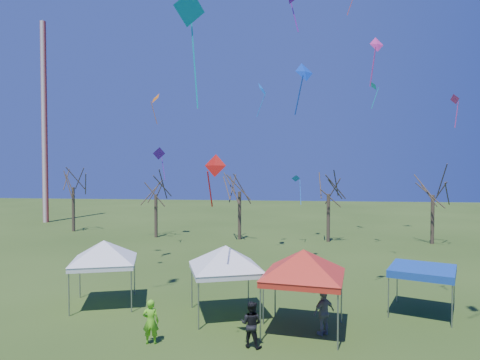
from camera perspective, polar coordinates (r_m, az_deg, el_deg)
The scene contains 24 objects.
ground at distance 18.07m, azimuth -1.47°, elevation -21.40°, with size 140.00×140.00×0.00m, color #2E4717.
radio_mast at distance 59.07m, azimuth -24.63°, elevation 6.99°, with size 0.70×0.70×25.00m, color silver.
tree_0 at distance 49.55m, azimuth -21.39°, elevation 1.06°, with size 3.83×3.83×8.44m.
tree_1 at distance 43.13m, azimuth -11.18°, elevation 0.12°, with size 3.42×3.42×7.54m.
tree_2 at distance 41.08m, azimuth -0.06°, elevation 0.76°, with size 3.71×3.71×8.18m.
tree_3 at distance 40.66m, azimuth 11.73°, elevation 0.41°, with size 3.59×3.59×7.91m.
tree_4 at distance 42.50m, azimuth 24.35°, elevation 0.31°, with size 3.58×3.58×7.89m.
tent_white_west at distance 23.18m, azimuth -17.70°, elevation -8.23°, with size 4.16×4.16×3.84m.
tent_white_mid at distance 20.53m, azimuth -1.94°, elevation -9.33°, with size 4.19×4.19×3.90m.
tent_red at distance 18.83m, azimuth 8.47°, elevation -9.86°, with size 4.60×4.60×4.11m.
tent_blue at distance 22.80m, azimuth 23.16°, elevation -11.09°, with size 3.74×3.74×2.26m.
person_grey at distance 19.24m, azimuth 11.11°, elevation -16.95°, with size 1.11×0.46×1.89m, color slate.
person_dark at distance 17.79m, azimuth 1.51°, elevation -18.66°, with size 0.88×0.69×1.81m, color black.
person_green at distance 18.42m, azimuth -11.81°, elevation -17.99°, with size 0.65×0.43×1.79m, color #69D321.
kite_2 at distance 41.86m, azimuth -11.24°, elevation 10.62°, with size 1.38×1.43×2.94m.
kite_19 at distance 37.60m, azimuth 17.42°, elevation 11.85°, with size 0.72×0.96×2.31m.
kite_1 at distance 15.64m, azimuth -3.39°, elevation 1.81°, with size 0.87×0.47×1.96m.
kite_5 at distance 17.65m, azimuth -6.84°, elevation 21.56°, with size 1.35×1.27×4.46m.
kite_27 at distance 20.42m, azimuth 8.57°, elevation 13.98°, with size 1.07×0.94×2.43m.
kite_17 at distance 23.76m, azimuth 17.76°, elevation 16.69°, with size 0.85×0.61×2.51m.
kite_11 at distance 34.49m, azimuth 3.03°, elevation 11.98°, with size 1.01×1.42×2.81m.
kite_13 at distance 37.85m, azimuth -10.75°, elevation 3.46°, with size 1.14×1.08×2.90m.
kite_22 at distance 38.88m, azimuth 7.51°, elevation 0.08°, with size 0.88×0.86×2.70m.
kite_12 at distance 39.13m, azimuth 26.76°, elevation 9.51°, with size 0.76×0.94×2.75m.
Camera 1 is at (2.30, -16.43, 7.18)m, focal length 32.00 mm.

